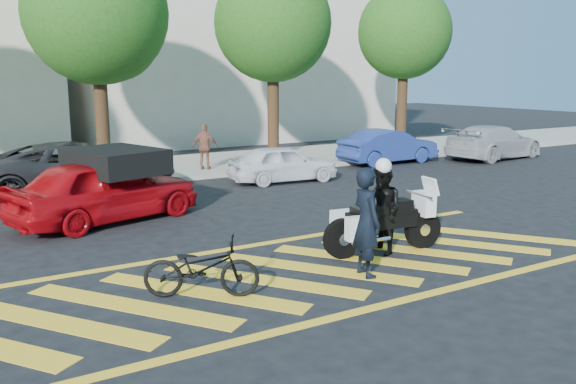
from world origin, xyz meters
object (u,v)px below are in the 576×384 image
parked_right (388,146)px  police_motorcycle (382,222)px  bicycle (201,268)px  parked_far_right (494,142)px  officer_moto (382,210)px  parked_mid_right (283,163)px  officer_bike (367,223)px  red_convertible (105,190)px  parked_mid_left (80,168)px

parked_right → police_motorcycle: bearing=139.0°
bicycle → parked_far_right: (16.08, 8.18, 0.21)m
bicycle → officer_moto: bearing=-54.8°
bicycle → officer_moto: officer_moto is taller
parked_right → parked_mid_right: bearing=104.3°
officer_bike → parked_mid_right: 9.17m
officer_moto → parked_mid_right: bearing=170.6°
officer_moto → red_convertible: 6.44m
officer_bike → parked_far_right: (13.33, 8.68, -0.25)m
bicycle → parked_far_right: bearing=-33.3°
officer_bike → red_convertible: officer_bike is taller
officer_moto → red_convertible: size_ratio=0.38×
police_motorcycle → parked_right: (7.83, 9.02, 0.05)m
parked_mid_right → parked_right: bearing=-69.7°
police_motorcycle → bicycle: bearing=-166.5°
officer_bike → red_convertible: 6.67m
red_convertible → parked_far_right: size_ratio=0.95×
officer_bike → parked_right: (8.91, 9.89, -0.27)m
red_convertible → bicycle: bearing=162.9°
officer_bike → parked_mid_left: (-2.41, 9.89, -0.18)m
officer_moto → parked_mid_right: size_ratio=0.49×
police_motorcycle → parked_mid_left: (-3.49, 9.02, 0.13)m
police_motorcycle → parked_far_right: bearing=40.5°
bicycle → police_motorcycle: bearing=-54.8°
officer_bike → parked_mid_left: bearing=22.1°
officer_moto → parked_right: officer_moto is taller
parked_right → officer_moto: bearing=138.9°
red_convertible → parked_mid_right: 6.60m
parked_right → parked_far_right: 4.58m
red_convertible → parked_right: 12.21m
officer_bike → bicycle: (-2.75, 0.50, -0.46)m
officer_bike → parked_far_right: officer_bike is taller
officer_bike → parked_right: size_ratio=0.47×
officer_bike → police_motorcycle: size_ratio=0.73×
red_convertible → parked_mid_left: 3.81m
officer_bike → red_convertible: size_ratio=0.42×
parked_mid_left → parked_right: (11.32, 0.00, -0.09)m
parked_mid_left → parked_mid_right: bearing=-98.0°
red_convertible → parked_far_right: red_convertible is taller
officer_moto → parked_right: 11.96m
bicycle → parked_mid_left: (0.34, 9.39, 0.27)m
officer_moto → bicycle: bearing=-76.6°
officer_moto → parked_mid_right: 7.99m
bicycle → parked_right: parked_right is taller
parked_right → parked_far_right: parked_far_right is taller
bicycle → red_convertible: (0.05, 5.59, 0.29)m
red_convertible → parked_mid_left: red_convertible is taller
police_motorcycle → parked_mid_left: parked_mid_left is taller
bicycle → parked_mid_left: bearing=27.6°
officer_bike → parked_mid_left: officer_bike is taller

